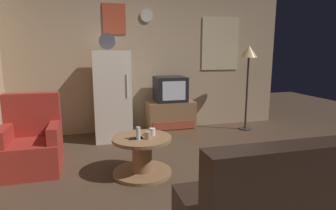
# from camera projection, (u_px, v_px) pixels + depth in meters

# --- Properties ---
(ground_plane) EXTENTS (12.00, 12.00, 0.00)m
(ground_plane) POSITION_uv_depth(u_px,v_px,m) (196.00, 183.00, 3.31)
(ground_plane) COLOR #4C3828
(wall_with_art) EXTENTS (5.20, 0.12, 2.69)m
(wall_with_art) POSITION_uv_depth(u_px,v_px,m) (151.00, 59.00, 5.38)
(wall_with_art) COLOR tan
(wall_with_art) RESTS_ON ground_plane
(fridge) EXTENTS (0.60, 0.62, 1.77)m
(fridge) POSITION_uv_depth(u_px,v_px,m) (112.00, 95.00, 4.83)
(fridge) COLOR silver
(fridge) RESTS_ON ground_plane
(tv_stand) EXTENTS (0.84, 0.53, 0.60)m
(tv_stand) POSITION_uv_depth(u_px,v_px,m) (170.00, 117.00, 5.26)
(tv_stand) COLOR #8E6642
(tv_stand) RESTS_ON ground_plane
(crt_tv) EXTENTS (0.54, 0.51, 0.44)m
(crt_tv) POSITION_uv_depth(u_px,v_px,m) (170.00, 89.00, 5.16)
(crt_tv) COLOR black
(crt_tv) RESTS_ON tv_stand
(standing_lamp) EXTENTS (0.32, 0.32, 1.59)m
(standing_lamp) POSITION_uv_depth(u_px,v_px,m) (249.00, 58.00, 5.31)
(standing_lamp) COLOR #332D28
(standing_lamp) RESTS_ON ground_plane
(coffee_table) EXTENTS (0.72, 0.72, 0.47)m
(coffee_table) POSITION_uv_depth(u_px,v_px,m) (142.00, 156.00, 3.51)
(coffee_table) COLOR #8E6642
(coffee_table) RESTS_ON ground_plane
(wine_glass) EXTENTS (0.05, 0.05, 0.15)m
(wine_glass) POSITION_uv_depth(u_px,v_px,m) (138.00, 133.00, 3.36)
(wine_glass) COLOR silver
(wine_glass) RESTS_ON coffee_table
(mug_ceramic_white) EXTENTS (0.08, 0.08, 0.09)m
(mug_ceramic_white) POSITION_uv_depth(u_px,v_px,m) (152.00, 132.00, 3.53)
(mug_ceramic_white) COLOR silver
(mug_ceramic_white) RESTS_ON coffee_table
(mug_ceramic_tan) EXTENTS (0.08, 0.08, 0.09)m
(mug_ceramic_tan) POSITION_uv_depth(u_px,v_px,m) (148.00, 135.00, 3.38)
(mug_ceramic_tan) COLOR tan
(mug_ceramic_tan) RESTS_ON coffee_table
(remote_control) EXTENTS (0.15, 0.06, 0.02)m
(remote_control) POSITION_uv_depth(u_px,v_px,m) (136.00, 138.00, 3.38)
(remote_control) COLOR black
(remote_control) RESTS_ON coffee_table
(armchair) EXTENTS (0.68, 0.68, 0.96)m
(armchair) POSITION_uv_depth(u_px,v_px,m) (32.00, 144.00, 3.61)
(armchair) COLOR #A52D23
(armchair) RESTS_ON ground_plane
(couch) EXTENTS (1.70, 0.80, 0.92)m
(couch) POSITION_uv_depth(u_px,v_px,m) (296.00, 209.00, 2.18)
(couch) COLOR black
(couch) RESTS_ON ground_plane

